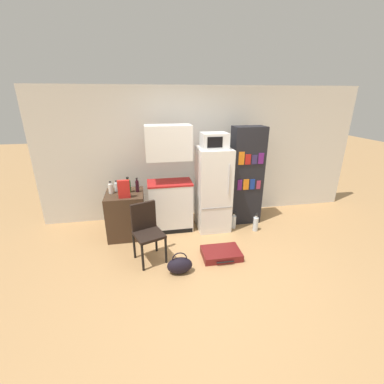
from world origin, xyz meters
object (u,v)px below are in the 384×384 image
(cereal_box, at_px, (124,189))
(chair, at_px, (146,227))
(water_bottle_middle, at_px, (233,221))
(bookshelf, at_px, (246,176))
(side_table, at_px, (126,214))
(microwave, at_px, (214,140))
(handbag, at_px, (180,265))
(water_bottle_front, at_px, (256,224))
(kitchen_hutch, at_px, (170,185))
(suitcase_large_flat, at_px, (221,253))
(bottle_clear_short, at_px, (117,187))
(bottle_green_tall, at_px, (128,186))
(bottle_wine_dark, at_px, (137,186))
(refrigerator, at_px, (213,189))
(bottle_amber_beer, at_px, (121,189))
(bottle_milk_white, at_px, (111,188))

(cereal_box, bearing_deg, chair, -60.90)
(cereal_box, distance_m, water_bottle_middle, 2.11)
(bookshelf, xyz_separation_m, chair, (-1.92, -0.95, -0.41))
(side_table, relative_size, microwave, 1.79)
(microwave, height_order, chair, microwave)
(handbag, height_order, water_bottle_front, water_bottle_front)
(kitchen_hutch, xyz_separation_m, suitcase_large_flat, (0.68, -1.08, -0.81))
(bottle_clear_short, relative_size, bottle_green_tall, 0.70)
(microwave, height_order, bottle_wine_dark, microwave)
(water_bottle_front, bearing_deg, bookshelf, 99.09)
(microwave, height_order, water_bottle_middle, microwave)
(kitchen_hutch, relative_size, water_bottle_middle, 6.03)
(refrigerator, relative_size, bottle_amber_beer, 10.44)
(side_table, distance_m, bottle_clear_short, 0.51)
(bookshelf, height_order, bottle_clear_short, bookshelf)
(refrigerator, height_order, bottle_green_tall, refrigerator)
(bottle_amber_beer, bearing_deg, water_bottle_middle, -4.34)
(bottle_amber_beer, bearing_deg, suitcase_large_flat, -34.07)
(microwave, relative_size, water_bottle_front, 1.31)
(handbag, bearing_deg, bottle_clear_short, 123.04)
(bottle_green_tall, bearing_deg, refrigerator, -0.89)
(microwave, bearing_deg, handbag, -122.16)
(bottle_clear_short, height_order, suitcase_large_flat, bottle_clear_short)
(microwave, relative_size, bookshelf, 0.24)
(water_bottle_middle, bearing_deg, bottle_amber_beer, 175.66)
(suitcase_large_flat, xyz_separation_m, handbag, (-0.69, -0.27, 0.07))
(bottle_wine_dark, xyz_separation_m, handbag, (0.55, -1.29, -0.78))
(refrigerator, relative_size, bottle_milk_white, 7.12)
(microwave, xyz_separation_m, bottle_clear_short, (-1.71, 0.12, -0.78))
(bottle_milk_white, relative_size, water_bottle_front, 0.63)
(bottle_wine_dark, xyz_separation_m, water_bottle_front, (2.11, -0.33, -0.76))
(side_table, height_order, kitchen_hutch, kitchen_hutch)
(bookshelf, distance_m, suitcase_large_flat, 1.65)
(microwave, distance_m, bottle_milk_white, 1.96)
(cereal_box, relative_size, chair, 0.34)
(water_bottle_middle, bearing_deg, bookshelf, 42.19)
(kitchen_hutch, relative_size, bottle_clear_short, 9.94)
(side_table, xyz_separation_m, bottle_clear_short, (-0.12, 0.14, 0.48))
(bookshelf, bearing_deg, bottle_wine_dark, -176.69)
(kitchen_hutch, xyz_separation_m, water_bottle_front, (1.54, -0.39, -0.73))
(bottle_amber_beer, bearing_deg, bottle_green_tall, 2.40)
(bottle_green_tall, bearing_deg, chair, -71.89)
(bottle_green_tall, bearing_deg, bottle_milk_white, 179.42)
(bottle_green_tall, relative_size, water_bottle_middle, 0.86)
(suitcase_large_flat, height_order, handbag, handbag)
(suitcase_large_flat, bearing_deg, bottle_wine_dark, 141.13)
(bookshelf, height_order, bottle_wine_dark, bookshelf)
(refrigerator, height_order, bottle_clear_short, refrigerator)
(bookshelf, height_order, water_bottle_middle, bookshelf)
(bottle_milk_white, bearing_deg, microwave, -0.88)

